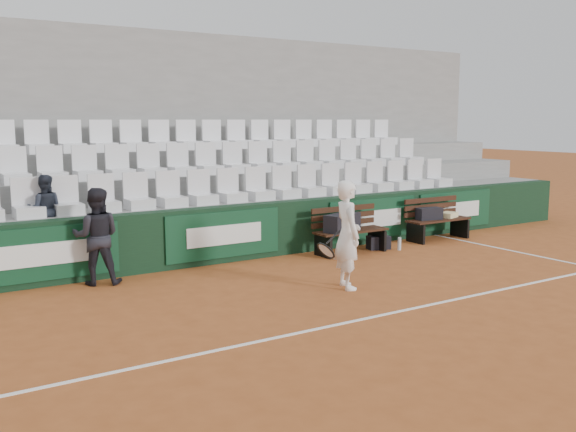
# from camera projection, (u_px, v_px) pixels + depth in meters

# --- Properties ---
(ground) EXTENTS (80.00, 80.00, 0.00)m
(ground) POSITION_uv_depth(u_px,v_px,m) (374.00, 317.00, 8.27)
(ground) COLOR #A25124
(ground) RESTS_ON ground
(court_baseline) EXTENTS (18.00, 0.06, 0.01)m
(court_baseline) POSITION_uv_depth(u_px,v_px,m) (374.00, 317.00, 8.27)
(court_baseline) COLOR white
(court_baseline) RESTS_ON ground
(back_barrier) EXTENTS (18.00, 0.34, 1.00)m
(back_barrier) POSITION_uv_depth(u_px,v_px,m) (233.00, 233.00, 11.56)
(back_barrier) COLOR black
(back_barrier) RESTS_ON ground
(grandstand_tier_front) EXTENTS (18.00, 0.95, 1.00)m
(grandstand_tier_front) POSITION_uv_depth(u_px,v_px,m) (214.00, 228.00, 12.05)
(grandstand_tier_front) COLOR gray
(grandstand_tier_front) RESTS_ON ground
(grandstand_tier_mid) EXTENTS (18.00, 0.95, 1.45)m
(grandstand_tier_mid) POSITION_uv_depth(u_px,v_px,m) (193.00, 211.00, 12.81)
(grandstand_tier_mid) COLOR gray
(grandstand_tier_mid) RESTS_ON ground
(grandstand_tier_back) EXTENTS (18.00, 0.95, 1.90)m
(grandstand_tier_back) POSITION_uv_depth(u_px,v_px,m) (174.00, 195.00, 13.57)
(grandstand_tier_back) COLOR gray
(grandstand_tier_back) RESTS_ON ground
(grandstand_rear_wall) EXTENTS (18.00, 0.30, 4.40)m
(grandstand_rear_wall) POSITION_uv_depth(u_px,v_px,m) (162.00, 135.00, 13.90)
(grandstand_rear_wall) COLOR gray
(grandstand_rear_wall) RESTS_ON ground
(seat_row_front) EXTENTS (11.90, 0.44, 0.63)m
(seat_row_front) POSITION_uv_depth(u_px,v_px,m) (218.00, 186.00, 11.78)
(seat_row_front) COLOR silver
(seat_row_front) RESTS_ON grandstand_tier_front
(seat_row_mid) EXTENTS (11.90, 0.44, 0.63)m
(seat_row_mid) POSITION_uv_depth(u_px,v_px,m) (196.00, 159.00, 12.51)
(seat_row_mid) COLOR silver
(seat_row_mid) RESTS_ON grandstand_tier_mid
(seat_row_back) EXTENTS (11.90, 0.44, 0.63)m
(seat_row_back) POSITION_uv_depth(u_px,v_px,m) (176.00, 135.00, 13.23)
(seat_row_back) COLOR white
(seat_row_back) RESTS_ON grandstand_tier_back
(bench_left) EXTENTS (1.50, 0.56, 0.45)m
(bench_left) POSITION_uv_depth(u_px,v_px,m) (351.00, 241.00, 12.22)
(bench_left) COLOR #341B0F
(bench_left) RESTS_ON ground
(bench_right) EXTENTS (1.50, 0.56, 0.45)m
(bench_right) POSITION_uv_depth(u_px,v_px,m) (438.00, 229.00, 13.58)
(bench_right) COLOR #341A0F
(bench_right) RESTS_ON ground
(sports_bag_left) EXTENTS (0.83, 0.54, 0.33)m
(sports_bag_left) POSITION_uv_depth(u_px,v_px,m) (342.00, 222.00, 12.03)
(sports_bag_left) COLOR black
(sports_bag_left) RESTS_ON bench_left
(sports_bag_right) EXTENTS (0.57, 0.34, 0.25)m
(sports_bag_right) POSITION_uv_depth(u_px,v_px,m) (429.00, 214.00, 13.42)
(sports_bag_right) COLOR black
(sports_bag_right) RESTS_ON bench_right
(towel) EXTENTS (0.46, 0.39, 0.11)m
(towel) POSITION_uv_depth(u_px,v_px,m) (448.00, 215.00, 13.73)
(towel) COLOR beige
(towel) RESTS_ON bench_right
(sports_bag_ground) EXTENTS (0.48, 0.37, 0.26)m
(sports_bag_ground) POSITION_uv_depth(u_px,v_px,m) (379.00, 242.00, 12.62)
(sports_bag_ground) COLOR black
(sports_bag_ground) RESTS_ON ground
(water_bottle_near) EXTENTS (0.07, 0.07, 0.24)m
(water_bottle_near) POSITION_uv_depth(u_px,v_px,m) (322.00, 247.00, 12.18)
(water_bottle_near) COLOR silver
(water_bottle_near) RESTS_ON ground
(water_bottle_far) EXTENTS (0.07, 0.07, 0.25)m
(water_bottle_far) POSITION_uv_depth(u_px,v_px,m) (399.00, 244.00, 12.51)
(water_bottle_far) COLOR silver
(water_bottle_far) RESTS_ON ground
(tennis_player) EXTENTS (0.77, 0.69, 1.64)m
(tennis_player) POSITION_uv_depth(u_px,v_px,m) (347.00, 235.00, 9.60)
(tennis_player) COLOR white
(tennis_player) RESTS_ON ground
(ball_kid) EXTENTS (0.89, 0.80, 1.50)m
(ball_kid) POSITION_uv_depth(u_px,v_px,m) (97.00, 236.00, 9.84)
(ball_kid) COLOR black
(ball_kid) RESTS_ON ground
(spectator_c) EXTENTS (0.64, 0.56, 1.11)m
(spectator_c) POSITION_uv_depth(u_px,v_px,m) (43.00, 181.00, 10.17)
(spectator_c) COLOR #1F242F
(spectator_c) RESTS_ON grandstand_tier_front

